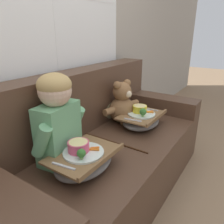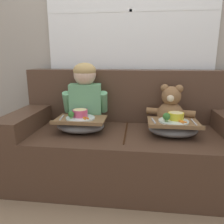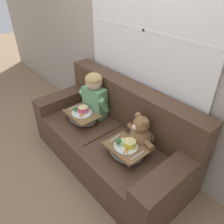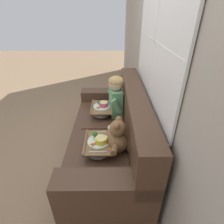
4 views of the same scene
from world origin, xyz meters
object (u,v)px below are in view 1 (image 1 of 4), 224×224
object	(u,v)px
throw_pillow_behind_child	(43,132)
throw_pillow_behind_teddy	(108,103)
couch	(101,151)
lap_tray_child	(84,160)
teddy_bear	(122,105)
child_figure	(57,115)
lap_tray_teddy	(141,119)

from	to	relation	value
throw_pillow_behind_child	throw_pillow_behind_teddy	world-z (taller)	throw_pillow_behind_child
couch	lap_tray_child	xyz separation A→B (m)	(-0.37, -0.15, 0.18)
throw_pillow_behind_child	teddy_bear	world-z (taller)	teddy_bear
child_figure	teddy_bear	distance (m)	0.76
couch	child_figure	distance (m)	0.56
couch	child_figure	bearing A→B (deg)	173.73
lap_tray_teddy	throw_pillow_behind_teddy	bearing A→B (deg)	90.09
couch	lap_tray_teddy	distance (m)	0.44
teddy_bear	lap_tray_teddy	size ratio (longest dim) A/B	1.04
throw_pillow_behind_teddy	throw_pillow_behind_child	bearing A→B (deg)	180.00
couch	child_figure	xyz separation A→B (m)	(-0.37, 0.04, 0.42)
child_figure	lap_tray_child	xyz separation A→B (m)	(-0.00, -0.19, -0.24)
couch	lap_tray_child	world-z (taller)	couch
teddy_bear	lap_tray_child	xyz separation A→B (m)	(-0.75, -0.19, -0.09)
throw_pillow_behind_child	teddy_bear	bearing A→B (deg)	-11.67
couch	throw_pillow_behind_child	world-z (taller)	couch
throw_pillow_behind_teddy	lap_tray_child	xyz separation A→B (m)	(-0.75, -0.34, -0.09)
child_figure	lap_tray_teddy	distance (m)	0.81
couch	child_figure	world-z (taller)	child_figure
couch	teddy_bear	bearing A→B (deg)	5.66
lap_tray_child	lap_tray_teddy	world-z (taller)	lap_tray_teddy
couch	lap_tray_child	distance (m)	0.44
child_figure	teddy_bear	bearing A→B (deg)	-0.32
throw_pillow_behind_child	lap_tray_child	xyz separation A→B (m)	(-0.00, -0.34, -0.09)
child_figure	teddy_bear	world-z (taller)	child_figure
throw_pillow_behind_child	lap_tray_teddy	xyz separation A→B (m)	(0.75, -0.34, -0.09)
couch	teddy_bear	world-z (taller)	couch
couch	throw_pillow_behind_child	distance (m)	0.49
child_figure	lap_tray_child	bearing A→B (deg)	-90.42
child_figure	lap_tray_child	size ratio (longest dim) A/B	1.36
lap_tray_child	lap_tray_teddy	distance (m)	0.75
lap_tray_child	lap_tray_teddy	size ratio (longest dim) A/B	1.03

